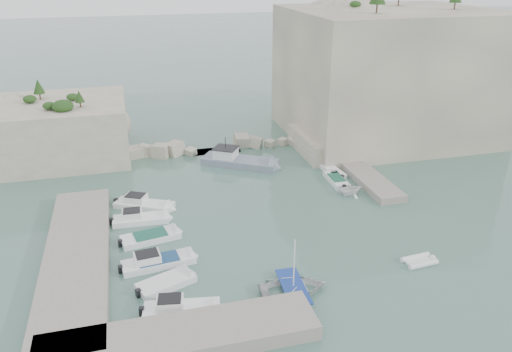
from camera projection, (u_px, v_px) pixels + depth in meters
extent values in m
plane|color=#4E7568|center=(273.00, 231.00, 45.71)|extent=(400.00, 400.00, 0.00)
cube|color=beige|center=(386.00, 74.00, 68.14)|extent=(26.00, 22.00, 17.00)
cube|color=beige|center=(329.00, 142.00, 64.24)|extent=(8.00, 10.00, 2.50)
cube|color=beige|center=(61.00, 130.00, 61.73)|extent=(16.00, 14.00, 7.00)
cube|color=#9E9689|center=(77.00, 258.00, 40.59)|extent=(5.00, 24.00, 1.10)
cube|color=#9E9689|center=(180.00, 338.00, 32.06)|extent=(18.00, 4.00, 1.10)
cube|color=#9E9689|center=(360.00, 171.00, 57.61)|extent=(3.00, 16.00, 0.80)
cube|color=beige|center=(217.00, 146.00, 64.69)|extent=(28.00, 3.00, 1.40)
imported|color=silver|center=(293.00, 292.00, 37.38)|extent=(5.29, 3.92, 1.06)
imported|color=white|center=(349.00, 194.00, 52.87)|extent=(3.20, 2.83, 1.56)
imported|color=white|center=(329.00, 163.00, 61.10)|extent=(4.73, 1.82, 1.82)
cylinder|color=white|center=(294.00, 262.00, 36.33)|extent=(0.10, 0.10, 4.20)
cone|color=#1E4219|center=(38.00, 86.00, 60.99)|extent=(1.40, 1.40, 1.75)
cone|color=#1E4219|center=(79.00, 96.00, 57.87)|extent=(1.12, 1.12, 1.40)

